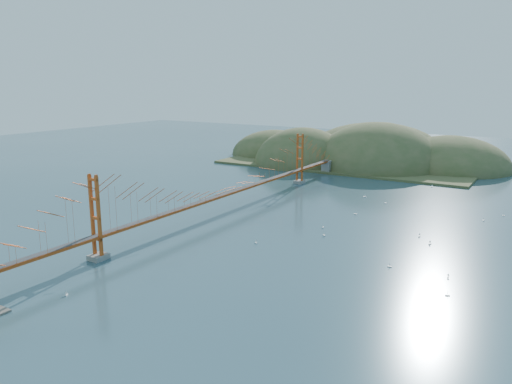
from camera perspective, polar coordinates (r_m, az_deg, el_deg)
The scene contains 18 objects.
ground at distance 92.39m, azimuth -3.44°, elevation -2.19°, with size 320.00×320.00×0.00m, color #2C4B59.
bridge at distance 91.01m, azimuth -3.43°, elevation 2.10°, with size 2.20×94.40×12.00m.
far_headlands at distance 151.73m, azimuth 12.29°, elevation 3.38°, with size 84.00×58.00×25.00m.
sailboat_14 at distance 81.41m, azimuth 18.18°, elevation -4.76°, with size 0.43×0.53×0.62m.
sailboat_12 at distance 105.56m, azimuth 12.34°, elevation -0.50°, with size 0.63×0.54×0.72m.
sailboat_13 at distance 60.88m, azimuth 21.03°, elevation -10.90°, with size 0.57×0.57×0.65m.
sailboat_6 at distance 74.30m, azimuth 0.00°, elevation -5.76°, with size 0.56×0.56×0.62m.
sailboat_10 at distance 60.95m, azimuth -20.83°, elevation -10.86°, with size 0.54×0.54×0.58m.
sailboat_7 at distance 101.31m, azimuth 14.60°, elevation -1.18°, with size 0.55×0.55×0.62m.
sailboat_1 at distance 78.50m, azimuth 7.80°, elevation -4.86°, with size 0.67×0.67×0.70m.
sailboat_2 at distance 67.39m, azimuth 15.03°, elevation -8.17°, with size 0.58×0.49×0.66m.
sailboat_4 at distance 78.12m, azimuth 19.26°, elevation -5.56°, with size 0.59×0.63×0.71m.
sailboat_8 at distance 99.38m, azimuth 26.45°, elevation -2.38°, with size 0.52×0.51×0.59m.
sailboat_3 at distance 91.70m, azimuth 11.31°, elevation -2.44°, with size 0.58×0.47×0.68m.
sailboat_0 at distance 82.71m, azimuth 7.68°, elevation -3.96°, with size 0.41×0.49×0.57m.
sailboat_9 at distance 94.53m, azimuth 24.57°, elevation -2.91°, with size 0.43×0.49×0.57m.
sailboat_15 at distance 119.81m, azimuth 19.48°, elevation 0.61°, with size 0.55×0.61×0.70m.
sailboat_5 at distance 66.22m, azimuth 21.10°, elevation -8.99°, with size 0.44×0.52×0.60m.
Camera 1 is at (51.42, -73.06, 23.54)m, focal length 35.00 mm.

